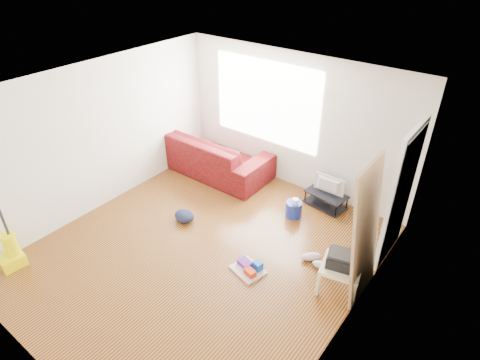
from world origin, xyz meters
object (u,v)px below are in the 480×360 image
Objects in this scene: vacuum at (11,251)px; tv_stand at (326,199)px; sofa at (208,168)px; backpack at (185,221)px; side_table at (341,269)px; bucket at (293,215)px; cleaning_tray at (249,268)px.

tv_stand is at bearing 60.57° from vacuum.
backpack is at bearing 118.49° from sofa.
tv_stand is (2.52, 0.27, 0.14)m from sofa.
bucket is at bearing 142.14° from side_table.
side_table is 1.74× the size of backpack.
vacuum reaches higher than tv_stand.
cleaning_tray is at bearing -10.66° from backpack.
tv_stand is 2.49m from backpack.
side_table is at bearing -37.86° from bucket.
side_table is at bearing -49.59° from tv_stand.
vacuum reaches higher than cleaning_tray.
sofa is at bearing -165.83° from tv_stand.
backpack is at bearing 169.67° from cleaning_tray.
sofa reaches higher than backpack.
backpack is at bearing -175.86° from side_table.
tv_stand is at bearing 47.12° from backpack.
sofa is 4.32× the size of side_table.
vacuum reaches higher than side_table.
backpack is (-2.71, -0.20, -0.35)m from side_table.
tv_stand is 2.12× the size of backpack.
backpack is at bearing -138.12° from bucket.
side_table is 1.73m from bucket.
bucket is (-0.30, -0.59, -0.14)m from tv_stand.
vacuum is (-0.39, -3.81, 0.25)m from sofa.
side_table is 4.65m from vacuum.
vacuum is at bearing -148.20° from side_table.
cleaning_tray is (0.18, -1.52, 0.05)m from bucket.
sofa is at bearing 159.04° from side_table.
sofa is 1.96× the size of vacuum.
side_table is at bearing 3.80° from backpack.
tv_stand is 2.12m from cleaning_tray.
tv_stand is 1.94m from side_table.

